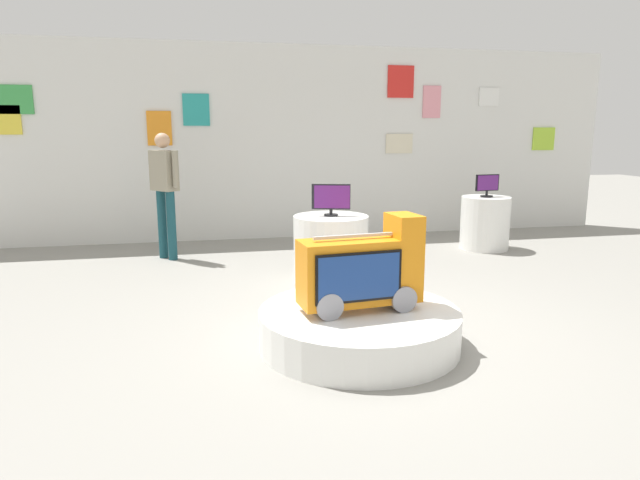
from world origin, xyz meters
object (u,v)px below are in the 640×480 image
Objects in this scene: main_display_pedestal at (359,327)px; shopper_browsing_near_truck at (165,186)px; novelty_firetruck_tv at (362,273)px; tv_on_left_rear at (331,198)px; display_pedestal_center_rear at (485,223)px; display_pedestal_left_rear at (331,249)px; tv_on_center_rear at (487,185)px.

shopper_browsing_near_truck is (-1.73, 3.57, 0.86)m from main_display_pedestal.
novelty_firetruck_tv is (0.02, -0.00, 0.47)m from main_display_pedestal.
display_pedestal_center_rear is (2.67, 1.34, -0.59)m from tv_on_left_rear.
novelty_firetruck_tv is at bearing -12.87° from main_display_pedestal.
display_pedestal_center_rear is (2.86, 3.28, -0.23)m from novelty_firetruck_tv.
tv_on_left_rear is (0.19, 1.95, 0.37)m from novelty_firetruck_tv.
display_pedestal_left_rear is 2.30× the size of tv_on_center_rear.
novelty_firetruck_tv is 1.18× the size of display_pedestal_left_rear.
novelty_firetruck_tv is 4.00m from shopper_browsing_near_truck.
tv_on_center_rear is 0.22× the size of shopper_browsing_near_truck.
shopper_browsing_near_truck is (-1.94, 1.63, 0.03)m from tv_on_left_rear.
tv_on_left_rear is (0.00, -0.00, 0.59)m from display_pedestal_left_rear.
main_display_pedestal is 2.11× the size of display_pedestal_center_rear.
novelty_firetruck_tv is at bearing -131.06° from tv_on_center_rear.
main_display_pedestal is 4.37m from display_pedestal_center_rear.
tv_on_center_rear is 4.61m from shopper_browsing_near_truck.
display_pedestal_left_rear is 1.11× the size of display_pedestal_center_rear.
display_pedestal_center_rear is at bearing 26.52° from display_pedestal_left_rear.
shopper_browsing_near_truck is at bearing 176.30° from tv_on_center_rear.
tv_on_left_rear is at bearing 84.38° from novelty_firetruck_tv.
main_display_pedestal is 4.06m from shopper_browsing_near_truck.
main_display_pedestal is 3.81× the size of tv_on_left_rear.
display_pedestal_left_rear is 0.51× the size of shopper_browsing_near_truck.
tv_on_left_rear is at bearing -73.46° from display_pedestal_left_rear.
display_pedestal_center_rear is at bearing 84.32° from tv_on_center_rear.
display_pedestal_left_rear is 2.00× the size of tv_on_left_rear.
shopper_browsing_near_truck is at bearing 139.99° from display_pedestal_left_rear.
tv_on_center_rear reaches higher than main_display_pedestal.
main_display_pedestal is 4.38× the size of tv_on_center_rear.
display_pedestal_center_rear is 0.46× the size of shopper_browsing_near_truck.
display_pedestal_left_rear is 2.60m from shopper_browsing_near_truck.
display_pedestal_center_rear is at bearing -3.65° from shopper_browsing_near_truck.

